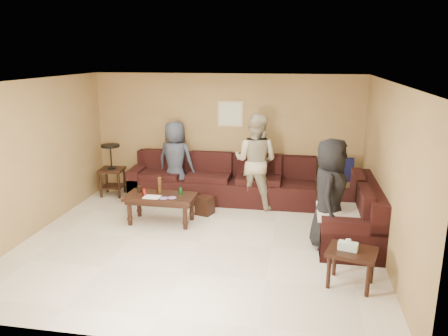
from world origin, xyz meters
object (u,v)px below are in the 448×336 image
object	(u,v)px
person_left	(176,160)
person_middle	(256,161)
sectional_sofa	(260,195)
person_right	(330,194)
waste_bin	(205,205)
end_table_left	(112,169)
side_table_right	(351,255)
coffee_table	(161,199)

from	to	relation	value
person_left	person_middle	xyz separation A→B (m)	(1.63, -0.19, 0.11)
sectional_sofa	person_right	distance (m)	1.83
waste_bin	person_right	size ratio (longest dim) A/B	0.20
sectional_sofa	end_table_left	bearing A→B (deg)	171.42
sectional_sofa	person_left	world-z (taller)	person_left
side_table_right	person_middle	distance (m)	3.21
end_table_left	person_middle	distance (m)	3.02
coffee_table	waste_bin	bearing A→B (deg)	38.41
side_table_right	person_right	bearing A→B (deg)	100.72
sectional_sofa	side_table_right	size ratio (longest dim) A/B	6.62
person_middle	waste_bin	bearing A→B (deg)	49.91
person_middle	person_right	xyz separation A→B (m)	(1.29, -1.62, -0.06)
sectional_sofa	person_right	size ratio (longest dim) A/B	2.75
coffee_table	end_table_left	xyz separation A→B (m)	(-1.46, 1.29, 0.14)
coffee_table	side_table_right	distance (m)	3.46
waste_bin	person_left	distance (m)	1.27
person_left	end_table_left	bearing A→B (deg)	12.82
coffee_table	person_right	distance (m)	2.89
end_table_left	side_table_right	distance (m)	5.39
person_left	person_middle	world-z (taller)	person_middle
coffee_table	person_middle	world-z (taller)	person_middle
side_table_right	person_right	size ratio (longest dim) A/B	0.41
coffee_table	waste_bin	size ratio (longest dim) A/B	3.63
person_left	side_table_right	bearing A→B (deg)	148.32
sectional_sofa	side_table_right	world-z (taller)	sectional_sofa
sectional_sofa	waste_bin	world-z (taller)	sectional_sofa
coffee_table	end_table_left	size ratio (longest dim) A/B	1.13
coffee_table	person_middle	xyz separation A→B (m)	(1.53, 1.13, 0.48)
end_table_left	person_left	bearing A→B (deg)	0.99
person_middle	person_right	world-z (taller)	person_middle
sectional_sofa	person_middle	size ratio (longest dim) A/B	2.57
sectional_sofa	waste_bin	xyz separation A→B (m)	(-0.99, -0.29, -0.16)
coffee_table	sectional_sofa	bearing A→B (deg)	26.42
sectional_sofa	side_table_right	distance (m)	2.84
end_table_left	side_table_right	world-z (taller)	end_table_left
person_left	person_middle	distance (m)	1.64
person_middle	end_table_left	bearing A→B (deg)	12.01
end_table_left	person_middle	world-z (taller)	person_middle
side_table_right	person_right	distance (m)	1.26
waste_bin	person_right	world-z (taller)	person_right
end_table_left	waste_bin	bearing A→B (deg)	-19.67
end_table_left	waste_bin	world-z (taller)	end_table_left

